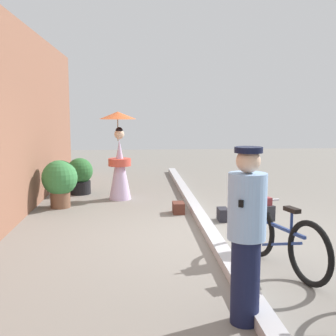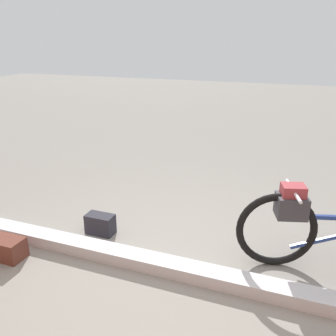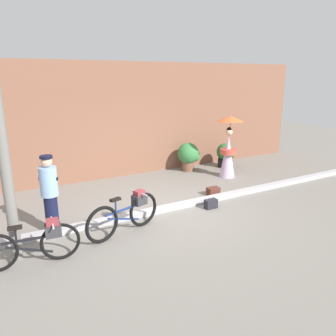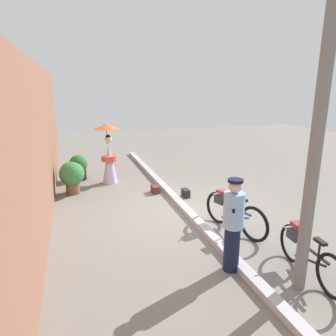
% 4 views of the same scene
% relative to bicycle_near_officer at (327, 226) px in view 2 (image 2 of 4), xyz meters
% --- Properties ---
extents(ground_plane, '(30.00, 30.00, 0.00)m').
position_rel_bicycle_near_officer_xyz_m(ground_plane, '(1.27, 0.59, -0.42)').
color(ground_plane, gray).
extents(sidewalk_curb, '(14.00, 0.20, 0.12)m').
position_rel_bicycle_near_officer_xyz_m(sidewalk_curb, '(1.27, 0.59, -0.36)').
color(sidewalk_curb, '#B2B2B7').
rests_on(sidewalk_curb, ground_plane).
extents(bicycle_near_officer, '(1.71, 0.63, 0.81)m').
position_rel_bicycle_near_officer_xyz_m(bicycle_near_officer, '(0.00, 0.00, 0.00)').
color(bicycle_near_officer, black).
rests_on(bicycle_near_officer, ground_plane).
extents(backpack_on_pavement, '(0.33, 0.21, 0.21)m').
position_rel_bicycle_near_officer_xyz_m(backpack_on_pavement, '(2.84, 0.92, -0.32)').
color(backpack_on_pavement, '#592D23').
rests_on(backpack_on_pavement, ground_plane).
extents(backpack_spare, '(0.30, 0.17, 0.22)m').
position_rel_bicycle_near_officer_xyz_m(backpack_spare, '(2.24, 0.20, -0.31)').
color(backpack_spare, '#26262D').
rests_on(backpack_spare, ground_plane).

